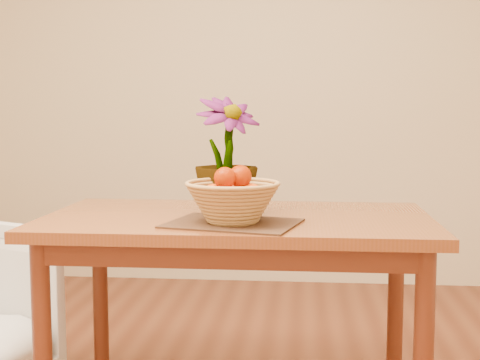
{
  "coord_description": "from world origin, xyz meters",
  "views": [
    {
      "loc": [
        0.24,
        -2.09,
        1.13
      ],
      "look_at": [
        0.03,
        0.11,
        0.9
      ],
      "focal_mm": 50.0,
      "sensor_mm": 36.0,
      "label": 1
    }
  ],
  "objects": [
    {
      "name": "potted_plant",
      "position": [
        -0.04,
        0.33,
        0.97
      ],
      "size": [
        0.34,
        0.34,
        0.43
      ],
      "primitive_type": "imported",
      "rotation": [
        0.0,
        0.0,
        0.64
      ],
      "color": "#224F16",
      "rests_on": "table"
    },
    {
      "name": "wall_back",
      "position": [
        0.0,
        2.25,
        1.35
      ],
      "size": [
        4.0,
        0.02,
        2.7
      ],
      "primitive_type": "cube",
      "color": "beige",
      "rests_on": "floor"
    },
    {
      "name": "orange_pile",
      "position": [
        0.0,
        0.11,
        0.88
      ],
      "size": [
        0.2,
        0.19,
        0.14
      ],
      "rotation": [
        0.0,
        0.0,
        -0.41
      ],
      "color": "#E35903",
      "rests_on": "wicker_basket"
    },
    {
      "name": "placemat",
      "position": [
        0.0,
        0.11,
        0.75
      ],
      "size": [
        0.49,
        0.41,
        0.01
      ],
      "primitive_type": "cube",
      "rotation": [
        0.0,
        0.0,
        -0.24
      ],
      "color": "#3E2616",
      "rests_on": "table"
    },
    {
      "name": "wicker_basket",
      "position": [
        0.0,
        0.11,
        0.82
      ],
      "size": [
        0.32,
        0.32,
        0.13
      ],
      "color": "#B8834C",
      "rests_on": "placemat"
    },
    {
      "name": "table",
      "position": [
        0.0,
        0.3,
        0.66
      ],
      "size": [
        1.4,
        0.8,
        0.75
      ],
      "color": "brown",
      "rests_on": "floor"
    }
  ]
}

